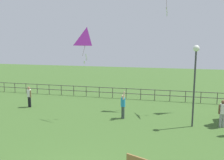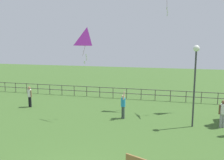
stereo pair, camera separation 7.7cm
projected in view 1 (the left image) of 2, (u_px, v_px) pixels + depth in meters
lamppost at (195, 69)px, 13.95m from camera, size 0.36×0.36×4.81m
person_0 at (223, 112)px, 14.19m from camera, size 0.49×0.31×1.65m
person_2 at (123, 104)px, 15.87m from camera, size 0.34×0.46×1.87m
person_3 at (29, 95)px, 18.62m from camera, size 0.46×0.30×1.60m
kite_4 at (87, 38)px, 15.70m from camera, size 1.19×0.91×2.31m
waterfront_railing at (127, 92)px, 21.36m from camera, size 36.03×0.06×0.95m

